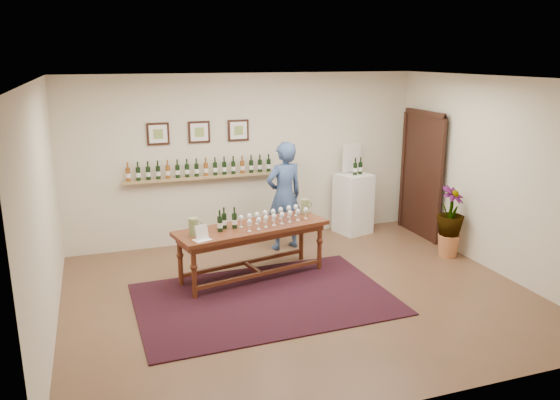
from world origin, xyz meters
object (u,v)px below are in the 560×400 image
object	(u,v)px
tasting_table	(252,234)
display_pedestal	(353,204)
person	(284,196)
potted_plant	(450,222)

from	to	relation	value
tasting_table	display_pedestal	distance (m)	2.67
display_pedestal	person	world-z (taller)	person
tasting_table	person	distance (m)	1.34
tasting_table	display_pedestal	size ratio (longest dim) A/B	2.13
potted_plant	tasting_table	bearing A→B (deg)	176.59
potted_plant	person	world-z (taller)	person
potted_plant	person	size ratio (longest dim) A/B	0.55
tasting_table	potted_plant	bearing A→B (deg)	-15.41
person	display_pedestal	bearing A→B (deg)	-175.23
display_pedestal	potted_plant	distance (m)	1.82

